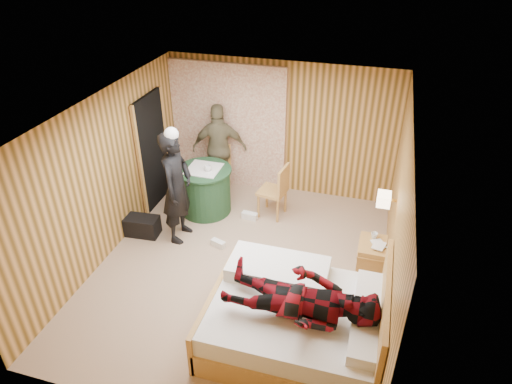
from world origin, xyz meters
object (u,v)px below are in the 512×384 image
(bed, at_px, (300,319))
(chair_far, at_px, (219,165))
(wall_lamp, at_px, (384,199))
(duffel_bag, at_px, (142,226))
(nightstand, at_px, (371,257))
(man_on_bed, at_px, (301,292))
(chair_near, at_px, (277,188))
(round_table, at_px, (205,190))
(woman_standing, at_px, (177,188))
(man_at_table, at_px, (220,148))

(bed, xyz_separation_m, chair_far, (-2.21, 3.19, 0.20))
(wall_lamp, distance_m, duffel_bag, 3.94)
(nightstand, xyz_separation_m, man_on_bed, (-0.73, -1.77, 0.74))
(wall_lamp, bearing_deg, nightstand, 176.93)
(nightstand, height_order, chair_near, chair_near)
(round_table, bearing_deg, duffel_bag, -127.96)
(chair_far, distance_m, man_on_bed, 4.12)
(nightstand, relative_size, man_on_bed, 0.31)
(bed, height_order, duffel_bag, bed)
(round_table, xyz_separation_m, duffel_bag, (-0.76, -0.98, -0.27))
(bed, distance_m, chair_far, 3.89)
(chair_far, xyz_separation_m, man_on_bed, (2.24, -3.42, 0.48))
(wall_lamp, bearing_deg, chair_near, 148.26)
(chair_far, bearing_deg, woman_standing, -99.86)
(round_table, bearing_deg, chair_far, 90.68)
(duffel_bag, distance_m, man_at_table, 2.06)
(chair_far, distance_m, duffel_bag, 1.93)
(duffel_bag, relative_size, woman_standing, 0.31)
(nightstand, height_order, man_at_table, man_at_table)
(nightstand, relative_size, chair_far, 0.59)
(wall_lamp, bearing_deg, woman_standing, 179.06)
(bed, xyz_separation_m, duffel_bag, (-2.97, 1.46, -0.17))
(chair_far, height_order, duffel_bag, chair_far)
(wall_lamp, bearing_deg, bed, -117.62)
(wall_lamp, distance_m, man_on_bed, 1.95)
(chair_far, height_order, chair_near, chair_near)
(round_table, bearing_deg, nightstand, -16.84)
(round_table, height_order, man_on_bed, man_on_bed)
(round_table, distance_m, chair_far, 0.76)
(wall_lamp, xyz_separation_m, man_on_bed, (-0.77, -1.77, -0.28))
(wall_lamp, bearing_deg, chair_far, 151.28)
(chair_far, bearing_deg, wall_lamp, -34.99)
(bed, bearing_deg, woman_standing, 145.51)
(nightstand, bearing_deg, duffel_bag, -178.73)
(wall_lamp, distance_m, man_at_table, 3.49)
(wall_lamp, distance_m, round_table, 3.26)
(man_at_table, xyz_separation_m, man_on_bed, (2.24, -3.47, 0.15))
(man_at_table, bearing_deg, bed, 109.42)
(wall_lamp, xyz_separation_m, man_at_table, (-3.01, 1.71, -0.44))
(man_on_bed, bearing_deg, bed, 97.77)
(chair_near, height_order, woman_standing, woman_standing)
(nightstand, height_order, round_table, round_table)
(nightstand, distance_m, round_table, 3.10)
(chair_near, relative_size, man_at_table, 0.58)
(chair_far, relative_size, chair_near, 0.94)
(round_table, distance_m, woman_standing, 1.00)
(bed, distance_m, man_on_bed, 0.72)
(chair_near, xyz_separation_m, woman_standing, (-1.38, -1.03, 0.36))
(man_on_bed, bearing_deg, round_table, 129.95)
(wall_lamp, relative_size, man_on_bed, 0.15)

